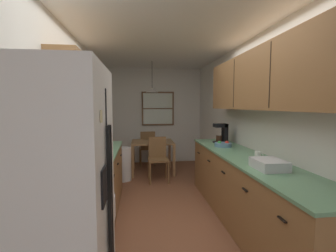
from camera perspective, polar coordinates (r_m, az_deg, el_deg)
name	(u,v)px	position (r m, az deg, el deg)	size (l,w,h in m)	color
ground_plane	(162,199)	(4.14, -1.36, -17.09)	(12.00, 12.00, 0.00)	brown
wall_left	(76,123)	(3.95, -21.28, 0.58)	(0.10, 9.00, 2.55)	silver
wall_right	(241,122)	(4.20, 17.29, 0.93)	(0.10, 9.00, 2.55)	silver
wall_back	(153,116)	(6.48, -3.66, 2.49)	(4.40, 0.10, 2.55)	silver
ceiling_slab	(162,40)	(3.97, -1.44, 20.08)	(4.40, 9.00, 0.08)	white
refrigerator	(51,207)	(1.78, -26.41, -17.06)	(0.75, 0.79, 1.81)	white
stove_range	(74,220)	(2.58, -21.65, -20.22)	(0.66, 0.58, 1.10)	silver
microwave_over_range	(57,93)	(2.38, -25.25, 7.28)	(0.39, 0.60, 0.36)	white
counter_left	(97,181)	(3.70, -16.83, -12.62)	(0.64, 1.85, 0.90)	olive
upper_cabinets_left	(83,86)	(3.52, -19.82, 9.12)	(0.33, 1.93, 0.63)	olive
counter_right	(246,190)	(3.35, 18.21, -14.49)	(0.64, 3.18, 0.90)	olive
upper_cabinets_right	(261,80)	(3.20, 21.60, 10.25)	(0.33, 2.86, 0.74)	olive
dining_table	(152,146)	(5.50, -3.77, -4.83)	(0.95, 0.83, 0.73)	olive
dining_chair_near	(158,157)	(4.92, -2.41, -7.40)	(0.41, 0.41, 0.90)	brown
dining_chair_far	(147,147)	(6.13, -4.97, -4.95)	(0.42, 0.42, 0.90)	brown
pendant_light	(152,90)	(5.44, -3.85, 8.64)	(0.29, 0.29, 0.70)	black
back_window	(158,109)	(6.41, -2.46, 4.21)	(0.87, 0.05, 0.91)	brown
trash_bin	(124,164)	(5.04, -10.61, -8.97)	(0.31, 0.31, 0.69)	white
storage_canister	(84,154)	(2.85, -19.68, -6.42)	(0.11, 0.11, 0.21)	#265999
dish_towel	(114,208)	(2.64, -12.92, -18.74)	(0.02, 0.16, 0.24)	white
coffee_maker	(222,133)	(4.22, 12.92, -1.65)	(0.22, 0.18, 0.34)	black
mug_by_coffeemaker	(258,156)	(3.05, 20.85, -6.70)	(0.11, 0.07, 0.11)	white
fruit_bowl	(223,144)	(3.88, 13.13, -4.33)	(0.27, 0.27, 0.09)	#597F9E
dish_rack	(269,164)	(2.67, 23.18, -8.50)	(0.28, 0.34, 0.10)	silver
table_serving_bowl	(153,140)	(5.52, -3.58, -3.33)	(0.18, 0.18, 0.06)	silver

